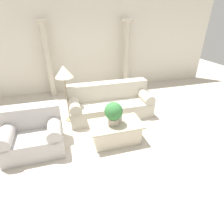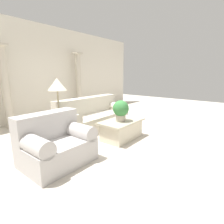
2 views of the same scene
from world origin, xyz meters
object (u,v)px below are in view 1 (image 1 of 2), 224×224
(sofa_long, at_px, (110,103))
(coffee_table, at_px, (116,132))
(potted_plant, at_px, (114,112))
(floor_lamp, at_px, (64,74))
(loveseat, at_px, (33,133))

(sofa_long, height_order, coffee_table, sofa_long)
(potted_plant, bearing_deg, floor_lamp, 125.44)
(sofa_long, relative_size, coffee_table, 1.97)
(potted_plant, relative_size, floor_lamp, 0.34)
(coffee_table, relative_size, floor_lamp, 0.77)
(sofa_long, xyz_separation_m, loveseat, (-1.89, -0.94, 0.01))
(loveseat, bearing_deg, coffee_table, -8.27)
(sofa_long, relative_size, potted_plant, 4.45)
(coffee_table, relative_size, potted_plant, 2.26)
(sofa_long, xyz_separation_m, potted_plant, (-0.25, -1.19, 0.39))
(sofa_long, bearing_deg, coffee_table, -99.40)
(loveseat, xyz_separation_m, potted_plant, (1.64, -0.26, 0.37))
(loveseat, xyz_separation_m, floor_lamp, (0.77, 0.96, 0.90))
(sofa_long, distance_m, loveseat, 2.11)
(sofa_long, bearing_deg, floor_lamp, 178.80)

